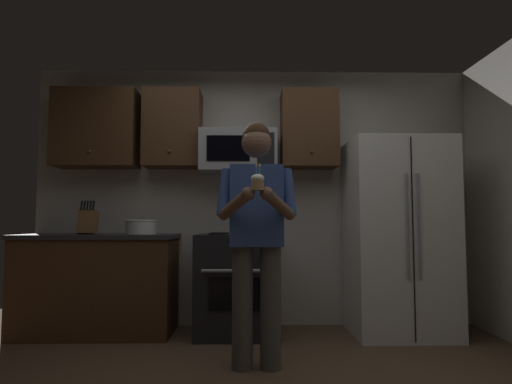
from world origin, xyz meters
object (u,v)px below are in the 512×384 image
object	(u,v)px
oven_range	(238,284)
cupcake	(257,182)
person	(257,227)
knife_block	(88,222)
refrigerator	(398,236)
bowl_large_white	(141,227)
microwave	(238,152)

from	to	relation	value
oven_range	cupcake	world-z (taller)	cupcake
oven_range	person	bearing A→B (deg)	-80.69
knife_block	person	bearing A→B (deg)	-31.00
person	refrigerator	bearing A→B (deg)	34.40
refrigerator	bowl_large_white	world-z (taller)	refrigerator
microwave	bowl_large_white	distance (m)	1.17
microwave	cupcake	world-z (taller)	microwave
oven_range	refrigerator	world-z (taller)	refrigerator
oven_range	knife_block	distance (m)	1.50
oven_range	person	distance (m)	1.11
knife_block	bowl_large_white	xyz separation A→B (m)	(0.47, 0.07, -0.04)
microwave	person	bearing A→B (deg)	-81.70
knife_block	microwave	bearing A→B (deg)	6.12
refrigerator	knife_block	world-z (taller)	refrigerator
knife_block	cupcake	size ratio (longest dim) A/B	1.84
bowl_large_white	cupcake	bearing A→B (deg)	-51.01
cupcake	person	bearing A→B (deg)	90.00
microwave	knife_block	xyz separation A→B (m)	(-1.39, -0.15, -0.68)
oven_range	refrigerator	distance (m)	1.56
microwave	oven_range	bearing A→B (deg)	-90.02
oven_range	cupcake	bearing A→B (deg)	-83.04
refrigerator	person	world-z (taller)	refrigerator
person	knife_block	bearing A→B (deg)	149.00
oven_range	knife_block	bearing A→B (deg)	-178.78
person	cupcake	bearing A→B (deg)	-90.00
cupcake	microwave	bearing A→B (deg)	96.37
microwave	person	world-z (taller)	microwave
refrigerator	person	distance (m)	1.63
bowl_large_white	oven_range	bearing A→B (deg)	-2.46
microwave	bowl_large_white	world-z (taller)	microwave
oven_range	person	xyz separation A→B (m)	(0.16, -0.96, 0.53)
refrigerator	cupcake	bearing A→B (deg)	-137.09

